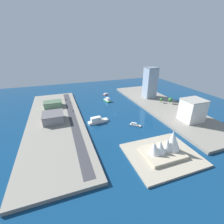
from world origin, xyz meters
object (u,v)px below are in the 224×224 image
Objects in this scene: sedan_silver at (73,110)px; tugboat_red at (105,94)px; ferry_green_doubledeck at (107,100)px; tower_tall_glass at (150,83)px; ferry_white_commuter at (97,120)px; hotel_broad_white at (192,110)px; warehouse_low_gray at (53,117)px; terminal_long_green at (53,104)px; pickup_red at (66,99)px; van_white at (69,102)px; opera_landmark at (165,146)px; traffic_light_waterfront at (73,104)px; yacht_sleek_gray at (135,125)px.

tugboat_red is at bearing -136.76° from sedan_silver.
tower_tall_glass reaches higher than ferry_green_doubledeck.
sedan_silver is (27.50, -42.81, 1.18)m from ferry_white_commuter.
warehouse_low_gray is at bearing -18.77° from hotel_broad_white.
tower_tall_glass is 1.97× the size of terminal_long_green.
ferry_green_doubledeck reaches higher than pickup_red.
tower_tall_glass is 12.57× the size of van_white.
tower_tall_glass is 166.95m from opera_landmark.
sedan_silver is at bearing 91.84° from van_white.
ferry_green_doubledeck is 67.57m from van_white.
hotel_broad_white is at bearing 114.70° from tugboat_red.
tugboat_red is 3.06× the size of van_white.
ferry_white_commuter is at bearing 108.90° from pickup_red.
sedan_silver is at bearing 81.43° from traffic_light_waterfront.
hotel_broad_white reaches higher than terminal_long_green.
traffic_light_waterfront reaches higher than van_white.
van_white is (28.73, -81.11, 1.12)m from ferry_white_commuter.
ferry_white_commuter is 1.02× the size of hotel_broad_white.
tower_tall_glass is (-79.40, 13.37, 28.89)m from ferry_green_doubledeck.
traffic_light_waterfront is at bearing 36.14° from tugboat_red.
sedan_silver is (71.26, -68.26, 2.97)m from yacht_sleek_gray.
warehouse_low_gray reaches higher than traffic_light_waterfront.
tower_tall_glass is at bearing -152.45° from ferry_white_commuter.
sedan_silver is at bearing 25.91° from ferry_green_doubledeck.
warehouse_low_gray reaches higher than van_white.
ferry_white_commuter is 135.95m from tower_tall_glass.
sedan_silver is 18.10m from traffic_light_waterfront.
yacht_sleek_gray is 110.07m from traffic_light_waterfront.
opera_landmark is at bearing 30.56° from hotel_broad_white.
terminal_long_green is (173.15, -9.75, -23.34)m from tower_tall_glass.
van_white is 182.10m from opera_landmark.
warehouse_low_gray reaches higher than ferry_white_commuter.
ferry_green_doubledeck is at bearing -9.56° from tower_tall_glass.
warehouse_low_gray is 142.45m from opera_landmark.
pickup_red is 0.12× the size of opera_landmark.
ferry_green_doubledeck is 0.73× the size of terminal_long_green.
traffic_light_waterfront reaches higher than ferry_green_doubledeck.
ferry_green_doubledeck is at bearing 161.93° from pickup_red.
traffic_light_waterfront is at bearing 12.89° from ferry_green_doubledeck.
pickup_red is at bearing -128.36° from terminal_long_green.
ferry_green_doubledeck reaches higher than van_white.
van_white is at bearing -159.60° from terminal_long_green.
yacht_sleek_gray is 0.67× the size of ferry_green_doubledeck.
terminal_long_green is at bearing -19.71° from traffic_light_waterfront.
hotel_broad_white reaches higher than tugboat_red.
ferry_green_doubledeck is at bearing -154.09° from sedan_silver.
tugboat_red is at bearing -35.79° from tower_tall_glass.
warehouse_low_gray is 0.50× the size of tower_tall_glass.
opera_landmark reaches higher than warehouse_low_gray.
van_white is (72.49, -106.56, 2.91)m from yacht_sleek_gray.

